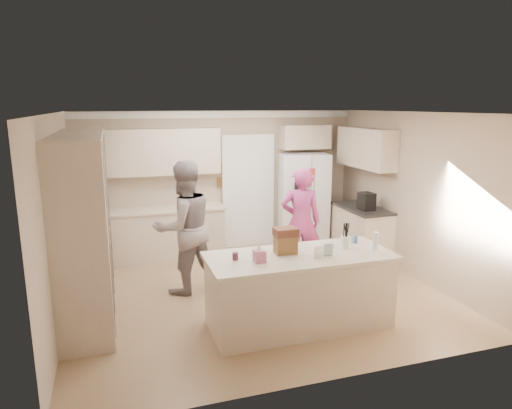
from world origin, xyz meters
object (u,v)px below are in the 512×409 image
object	(u,v)px
coffee_maker	(366,201)
island_base	(299,292)
dollhouse_body	(286,245)
teen_girl	(301,222)
teen_boy	(184,227)
utensil_crock	(346,243)
tissue_box	(259,256)
refrigerator	(303,200)

from	to	relation	value
coffee_maker	island_base	xyz separation A→B (m)	(-2.05, -1.90, -0.63)
dollhouse_body	teen_girl	xyz separation A→B (m)	(0.87, 1.55, -0.16)
island_base	teen_boy	xyz separation A→B (m)	(-1.17, 1.50, 0.53)
utensil_crock	tissue_box	xyz separation A→B (m)	(-1.20, -0.15, -0.00)
utensil_crock	teen_girl	distance (m)	1.61
refrigerator	dollhouse_body	xyz separation A→B (m)	(-1.52, -2.96, 0.14)
tissue_box	utensil_crock	bearing A→B (deg)	7.13
teen_boy	island_base	bearing A→B (deg)	109.24
dollhouse_body	teen_boy	xyz separation A→B (m)	(-1.02, 1.40, -0.06)
dollhouse_body	utensil_crock	bearing A→B (deg)	-3.58
refrigerator	teen_boy	bearing A→B (deg)	-137.87
coffee_maker	teen_girl	distance (m)	1.37
refrigerator	island_base	bearing A→B (deg)	-103.45
coffee_maker	teen_girl	xyz separation A→B (m)	(-1.33, -0.25, -0.20)
coffee_maker	dollhouse_body	distance (m)	2.84
island_base	utensil_crock	distance (m)	0.86
refrigerator	island_base	size ratio (longest dim) A/B	0.82
coffee_maker	dollhouse_body	size ratio (longest dim) A/B	1.15
coffee_maker	tissue_box	world-z (taller)	coffee_maker
refrigerator	utensil_crock	world-z (taller)	refrigerator
dollhouse_body	island_base	bearing A→B (deg)	-33.69
coffee_maker	island_base	bearing A→B (deg)	-137.17
tissue_box	dollhouse_body	bearing A→B (deg)	26.57
utensil_crock	tissue_box	world-z (taller)	utensil_crock
coffee_maker	teen_girl	size ratio (longest dim) A/B	0.17
island_base	coffee_maker	bearing A→B (deg)	42.83
refrigerator	teen_girl	world-z (taller)	refrigerator
refrigerator	island_base	world-z (taller)	refrigerator
dollhouse_body	teen_girl	bearing A→B (deg)	60.81
island_base	teen_boy	distance (m)	1.98
tissue_box	teen_girl	world-z (taller)	teen_girl
dollhouse_body	teen_girl	world-z (taller)	teen_girl
coffee_maker	utensil_crock	xyz separation A→B (m)	(-1.40, -1.85, -0.07)
coffee_maker	utensil_crock	world-z (taller)	coffee_maker
tissue_box	coffee_maker	bearing A→B (deg)	37.57
coffee_maker	utensil_crock	distance (m)	2.32
refrigerator	teen_girl	bearing A→B (deg)	-104.12
island_base	dollhouse_body	size ratio (longest dim) A/B	8.46
utensil_crock	teen_boy	world-z (taller)	teen_boy
teen_boy	teen_girl	xyz separation A→B (m)	(1.89, 0.15, -0.10)
tissue_box	teen_boy	distance (m)	1.72
refrigerator	dollhouse_body	distance (m)	3.33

